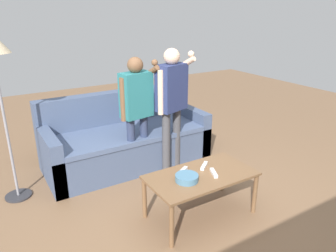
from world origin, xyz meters
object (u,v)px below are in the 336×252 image
Objects in this scene: couch at (125,140)px; game_remote_nunchuk at (189,178)px; snack_bowl at (187,178)px; game_remote_wand_far at (214,173)px; player_center at (137,104)px; coffee_table at (201,179)px; game_remote_wand_spare at (204,166)px; player_right at (172,97)px; game_remote_wand_near at (183,171)px.

couch is 23.97× the size of game_remote_nunchuk.
game_remote_nunchuk is at bearing -0.96° from snack_bowl.
player_center is at bearing 102.61° from game_remote_wand_far.
coffee_table is 0.14m from game_remote_wand_far.
couch is 12.88× the size of game_remote_wand_far.
game_remote_wand_spare is at bearing -74.69° from player_center.
game_remote_nunchuk is 0.06× the size of player_right.
couch reaches higher than game_remote_wand_spare.
game_remote_wand_near is at bearing 78.48° from game_remote_nunchuk.
couch is 1.57m from game_remote_wand_far.
snack_bowl is at bearing -114.59° from player_right.
game_remote_wand_far is (0.23, -0.19, -0.00)m from game_remote_wand_near.
game_remote_wand_far is at bearing -6.51° from snack_bowl.
game_remote_wand_near is at bearing 140.72° from game_remote_wand_far.
player_center reaches higher than game_remote_wand_spare.
couch reaches higher than game_remote_wand_near.
game_remote_wand_spare reaches higher than coffee_table.
player_right is 1.17m from game_remote_wand_far.
player_right is (0.46, 1.01, 0.49)m from snack_bowl.
player_right is (0.27, 0.99, 0.57)m from coffee_table.
game_remote_wand_near and game_remote_wand_far have the same top height.
player_center is at bearing 105.31° from game_remote_wand_spare.
snack_bowl is at bearing -156.38° from game_remote_wand_spare.
snack_bowl is at bearing -91.96° from couch.
game_remote_nunchuk is at bearing -90.96° from couch.
player_center reaches higher than coffee_table.
player_right is at bearing 65.41° from snack_bowl.
couch is 0.73m from player_center.
couch is 2.00× the size of coffee_table.
player_right is 0.44m from player_center.
couch reaches higher than game_remote_wand_far.
game_remote_nunchuk reaches higher than game_remote_wand_spare.
coffee_table is 0.21m from snack_bowl.
couch is 1.41m from game_remote_wand_spare.
game_remote_wand_near is (0.06, 0.16, -0.01)m from snack_bowl.
coffee_table is at bearing -82.10° from player_center.
game_remote_wand_spare is at bearing -5.87° from game_remote_wand_near.
couch reaches higher than game_remote_nunchuk.
game_remote_wand_far is (0.27, -0.03, -0.01)m from game_remote_nunchuk.
snack_bowl reaches higher than coffee_table.
player_right is 9.42× the size of game_remote_wand_far.
snack_bowl is 1.43× the size of game_remote_wand_near.
game_remote_nunchuk is at bearing -90.67° from player_center.
player_right reaches higher than snack_bowl.
player_center is at bearing 87.96° from snack_bowl.
player_right is at bearing -12.08° from player_center.
player_right is at bearing 79.78° from game_remote_wand_spare.
game_remote_wand_near is 0.25m from game_remote_wand_spare.
snack_bowl is at bearing -171.60° from coffee_table.
coffee_table is (0.14, -1.49, 0.09)m from couch.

